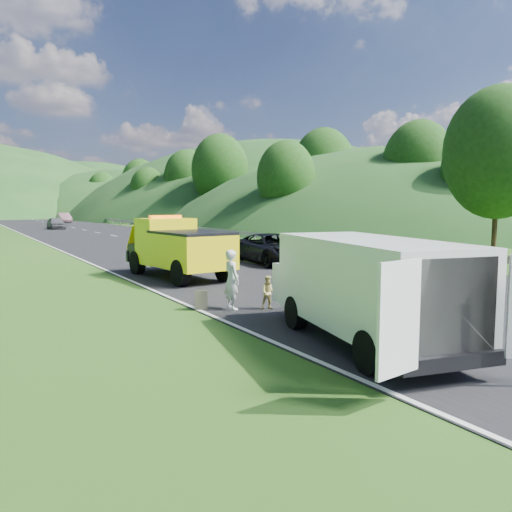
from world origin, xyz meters
TOP-DOWN VIEW (x-y plane):
  - ground at (0.00, 0.00)m, footprint 320.00×320.00m
  - road_surface at (3.00, 40.00)m, footprint 14.00×200.00m
  - guardrail at (10.30, 52.50)m, footprint 0.06×140.00m
  - tree_line_right at (23.00, 60.00)m, footprint 14.00×140.00m
  - hills_backdrop at (6.50, 134.70)m, footprint 201.00×288.60m
  - tow_truck at (-1.98, 6.65)m, footprint 2.58×5.92m
  - white_van at (-2.28, -4.24)m, footprint 4.06×6.72m
  - woman at (-3.06, 0.18)m, footprint 0.46×0.62m
  - child at (-2.20, -0.38)m, footprint 0.56×0.51m
  - worker at (-1.38, -5.68)m, footprint 1.24×0.92m
  - suitcase at (-3.80, 0.59)m, footprint 0.39×0.30m
  - spare_tire at (-1.94, -5.82)m, footprint 0.59×0.59m
  - passing_suv at (3.84, 8.61)m, footprint 2.80×5.42m
  - dist_car_a at (0.67, 49.91)m, footprint 1.64×4.07m
  - dist_car_b at (5.14, 69.43)m, footprint 1.62×4.64m
  - dist_car_c at (3.09, 93.88)m, footprint 1.81×4.44m
  - dist_car_d at (5.84, 107.79)m, footprint 1.64×4.07m

SIDE VIEW (x-z plane):
  - ground at x=0.00m, z-range 0.00..0.00m
  - guardrail at x=10.30m, z-range -0.76..0.76m
  - tree_line_right at x=23.00m, z-range -7.00..7.00m
  - hills_backdrop at x=6.50m, z-range -22.00..22.00m
  - woman at x=-3.06m, z-range -0.84..0.84m
  - child at x=-2.20m, z-range -0.48..0.48m
  - worker at x=-1.38m, z-range -0.86..0.86m
  - spare_tire at x=-1.94m, z-range -0.10..0.10m
  - passing_suv at x=3.84m, z-range -0.73..0.73m
  - dist_car_a at x=0.67m, z-range -0.69..0.69m
  - dist_car_b at x=5.14m, z-range -0.76..0.76m
  - dist_car_c at x=3.09m, z-range -0.64..0.64m
  - dist_car_d at x=5.84m, z-range -0.69..0.69m
  - road_surface at x=3.00m, z-range 0.00..0.02m
  - suitcase at x=-3.80m, z-range 0.00..0.55m
  - tow_truck at x=-1.98m, z-range -0.03..2.45m
  - white_van at x=-2.28m, z-range 0.15..2.38m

